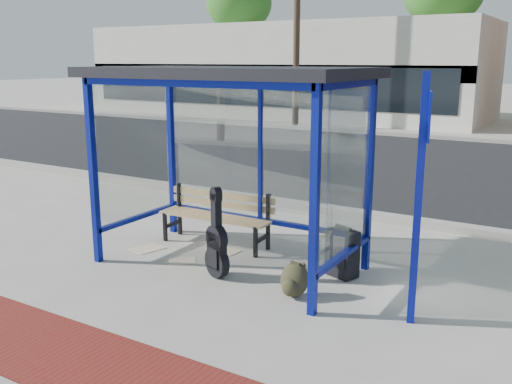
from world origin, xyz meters
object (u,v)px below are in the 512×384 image
Objects in this scene: guitar_bag at (217,247)px; backpack at (294,281)px; bench at (217,214)px; suitcase at (342,253)px.

backpack is at bearing 18.94° from guitar_bag.
guitar_bag is at bearing -58.12° from bench.
guitar_bag is (0.70, -1.02, -0.06)m from bench.
bench is 4.32× the size of backpack.
suitcase is at bearing 73.63° from backpack.
suitcase reaches higher than backpack.
bench reaches higher than suitcase.
guitar_bag is 1.47m from suitcase.
guitar_bag reaches higher than bench.
backpack is (1.04, -0.04, -0.19)m from guitar_bag.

